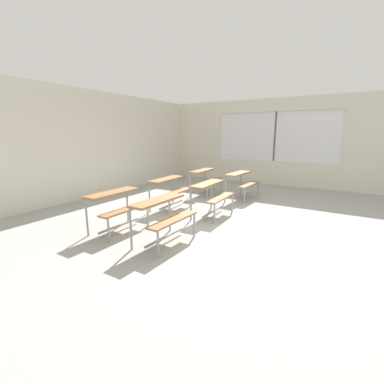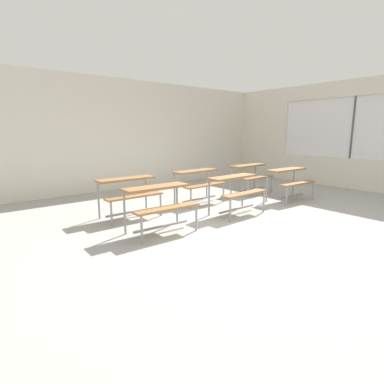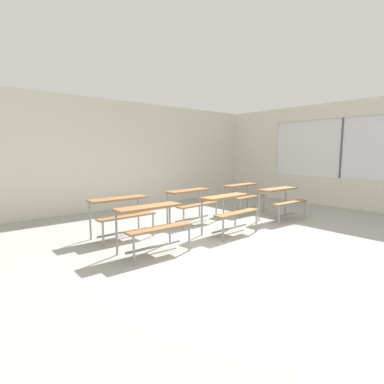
% 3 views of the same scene
% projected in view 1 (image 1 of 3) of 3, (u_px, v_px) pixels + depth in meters
% --- Properties ---
extents(ground, '(10.00, 9.00, 0.05)m').
position_uv_depth(ground, '(228.00, 228.00, 5.29)').
color(ground, '#9E9E99').
extents(wall_back, '(10.00, 0.12, 3.00)m').
position_uv_depth(wall_back, '(78.00, 145.00, 7.26)').
color(wall_back, silver).
rests_on(wall_back, ground).
extents(wall_right, '(0.12, 9.00, 3.00)m').
position_uv_depth(wall_right, '(293.00, 144.00, 9.06)').
color(wall_right, silver).
rests_on(wall_right, ground).
extents(desk_bench_r0c0, '(1.11, 0.61, 0.74)m').
position_uv_depth(desk_bench_r0c0, '(163.00, 211.00, 4.41)').
color(desk_bench_r0c0, olive).
rests_on(desk_bench_r0c0, ground).
extents(desk_bench_r0c1, '(1.12, 0.63, 0.74)m').
position_uv_depth(desk_bench_r0c1, '(212.00, 191.00, 5.89)').
color(desk_bench_r0c1, olive).
rests_on(desk_bench_r0c1, ground).
extents(desk_bench_r0c2, '(1.13, 0.64, 0.74)m').
position_uv_depth(desk_bench_r0c2, '(242.00, 179.00, 7.41)').
color(desk_bench_r0c2, olive).
rests_on(desk_bench_r0c2, ground).
extents(desk_bench_r1c0, '(1.10, 0.59, 0.74)m').
position_uv_depth(desk_bench_r1c0, '(117.00, 202.00, 4.99)').
color(desk_bench_r1c0, olive).
rests_on(desk_bench_r1c0, ground).
extents(desk_bench_r1c1, '(1.13, 0.64, 0.74)m').
position_uv_depth(desk_bench_r1c1, '(170.00, 186.00, 6.48)').
color(desk_bench_r1c1, olive).
rests_on(desk_bench_r1c1, ground).
extents(desk_bench_r1c2, '(1.12, 0.64, 0.74)m').
position_uv_depth(desk_bench_r1c2, '(206.00, 176.00, 7.97)').
color(desk_bench_r1c2, olive).
rests_on(desk_bench_r1c2, ground).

